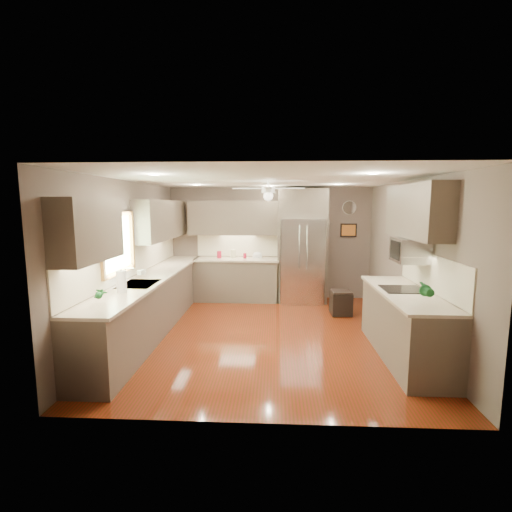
# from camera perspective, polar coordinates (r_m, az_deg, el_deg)

# --- Properties ---
(floor) EXTENTS (5.00, 5.00, 0.00)m
(floor) POSITION_cam_1_polar(r_m,az_deg,el_deg) (6.23, 1.75, -11.96)
(floor) COLOR #4A2409
(floor) RESTS_ON ground
(ceiling) EXTENTS (5.00, 5.00, 0.00)m
(ceiling) POSITION_cam_1_polar(r_m,az_deg,el_deg) (5.87, 1.86, 11.64)
(ceiling) COLOR white
(ceiling) RESTS_ON ground
(wall_back) EXTENTS (4.50, 0.00, 4.50)m
(wall_back) POSITION_cam_1_polar(r_m,az_deg,el_deg) (8.40, 2.15, 1.99)
(wall_back) COLOR #64554C
(wall_back) RESTS_ON ground
(wall_front) EXTENTS (4.50, 0.00, 4.50)m
(wall_front) POSITION_cam_1_polar(r_m,az_deg,el_deg) (3.47, 0.95, -6.62)
(wall_front) COLOR #64554C
(wall_front) RESTS_ON ground
(wall_left) EXTENTS (0.00, 5.00, 5.00)m
(wall_left) POSITION_cam_1_polar(r_m,az_deg,el_deg) (6.38, -18.85, -0.34)
(wall_left) COLOR #64554C
(wall_left) RESTS_ON ground
(wall_right) EXTENTS (0.00, 5.00, 5.00)m
(wall_right) POSITION_cam_1_polar(r_m,az_deg,el_deg) (6.29, 22.74, -0.64)
(wall_right) COLOR #64554C
(wall_right) RESTS_ON ground
(canister_a) EXTENTS (0.11, 0.11, 0.16)m
(canister_a) POSITION_cam_1_polar(r_m,az_deg,el_deg) (8.23, -5.68, 0.22)
(canister_a) COLOR maroon
(canister_a) RESTS_ON back_run
(canister_c) EXTENTS (0.14, 0.14, 0.19)m
(canister_c) POSITION_cam_1_polar(r_m,az_deg,el_deg) (8.23, -3.53, 0.32)
(canister_c) COLOR beige
(canister_c) RESTS_ON back_run
(canister_d) EXTENTS (0.08, 0.08, 0.11)m
(canister_d) POSITION_cam_1_polar(r_m,az_deg,el_deg) (8.17, -1.73, 0.06)
(canister_d) COLOR maroon
(canister_d) RESTS_ON back_run
(soap_bottle) EXTENTS (0.10, 0.10, 0.17)m
(soap_bottle) POSITION_cam_1_polar(r_m,az_deg,el_deg) (6.33, -17.19, -2.38)
(soap_bottle) COLOR white
(soap_bottle) RESTS_ON left_run
(potted_plant_left) EXTENTS (0.16, 0.13, 0.27)m
(potted_plant_left) POSITION_cam_1_polar(r_m,az_deg,el_deg) (4.77, -23.08, -5.39)
(potted_plant_left) COLOR #195923
(potted_plant_left) RESTS_ON left_run
(potted_plant_right) EXTENTS (0.19, 0.16, 0.33)m
(potted_plant_right) POSITION_cam_1_polar(r_m,az_deg,el_deg) (4.90, 24.63, -4.75)
(potted_plant_right) COLOR #195923
(potted_plant_right) RESTS_ON right_run
(bowl) EXTENTS (0.24, 0.24, 0.05)m
(bowl) POSITION_cam_1_polar(r_m,az_deg,el_deg) (8.19, 0.22, -0.16)
(bowl) COLOR beige
(bowl) RESTS_ON back_run
(left_run) EXTENTS (0.65, 4.70, 1.45)m
(left_run) POSITION_cam_1_polar(r_m,az_deg,el_deg) (6.56, -15.65, -6.81)
(left_run) COLOR brown
(left_run) RESTS_ON ground
(back_run) EXTENTS (1.85, 0.65, 1.45)m
(back_run) POSITION_cam_1_polar(r_m,az_deg,el_deg) (8.27, -2.95, -3.48)
(back_run) COLOR brown
(back_run) RESTS_ON ground
(uppers) EXTENTS (4.50, 4.70, 0.95)m
(uppers) POSITION_cam_1_polar(r_m,az_deg,el_deg) (6.63, -4.50, 5.76)
(uppers) COLOR brown
(uppers) RESTS_ON wall_left
(window) EXTENTS (0.05, 1.12, 0.92)m
(window) POSITION_cam_1_polar(r_m,az_deg,el_deg) (5.87, -20.51, 1.85)
(window) COLOR #BFF2B2
(window) RESTS_ON wall_left
(sink) EXTENTS (0.50, 0.70, 0.32)m
(sink) POSITION_cam_1_polar(r_m,az_deg,el_deg) (5.86, -17.61, -4.39)
(sink) COLOR silver
(sink) RESTS_ON left_run
(refrigerator) EXTENTS (1.06, 0.75, 2.45)m
(refrigerator) POSITION_cam_1_polar(r_m,az_deg,el_deg) (8.09, 7.08, 1.27)
(refrigerator) COLOR silver
(refrigerator) RESTS_ON ground
(right_run) EXTENTS (0.70, 2.20, 1.45)m
(right_run) POSITION_cam_1_polar(r_m,az_deg,el_deg) (5.62, 21.97, -9.60)
(right_run) COLOR brown
(right_run) RESTS_ON ground
(microwave) EXTENTS (0.43, 0.55, 0.34)m
(microwave) POSITION_cam_1_polar(r_m,az_deg,el_deg) (5.68, 22.60, 0.84)
(microwave) COLOR silver
(microwave) RESTS_ON wall_right
(ceiling_fan) EXTENTS (1.18, 1.18, 0.32)m
(ceiling_fan) POSITION_cam_1_polar(r_m,az_deg,el_deg) (6.16, 1.90, 9.90)
(ceiling_fan) COLOR white
(ceiling_fan) RESTS_ON ceiling
(recessed_lights) EXTENTS (2.84, 3.14, 0.01)m
(recessed_lights) POSITION_cam_1_polar(r_m,az_deg,el_deg) (6.27, 1.56, 11.35)
(recessed_lights) COLOR white
(recessed_lights) RESTS_ON ceiling
(wall_clock) EXTENTS (0.30, 0.03, 0.30)m
(wall_clock) POSITION_cam_1_polar(r_m,az_deg,el_deg) (8.50, 14.16, 7.23)
(wall_clock) COLOR white
(wall_clock) RESTS_ON wall_back
(framed_print) EXTENTS (0.36, 0.03, 0.30)m
(framed_print) POSITION_cam_1_polar(r_m,az_deg,el_deg) (8.51, 14.05, 3.86)
(framed_print) COLOR black
(framed_print) RESTS_ON wall_back
(stool) EXTENTS (0.40, 0.40, 0.46)m
(stool) POSITION_cam_1_polar(r_m,az_deg,el_deg) (7.39, 12.93, -7.02)
(stool) COLOR black
(stool) RESTS_ON ground
(paper_towel) EXTENTS (0.13, 0.13, 0.33)m
(paper_towel) POSITION_cam_1_polar(r_m,az_deg,el_deg) (5.33, -19.99, -3.80)
(paper_towel) COLOR white
(paper_towel) RESTS_ON left_run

